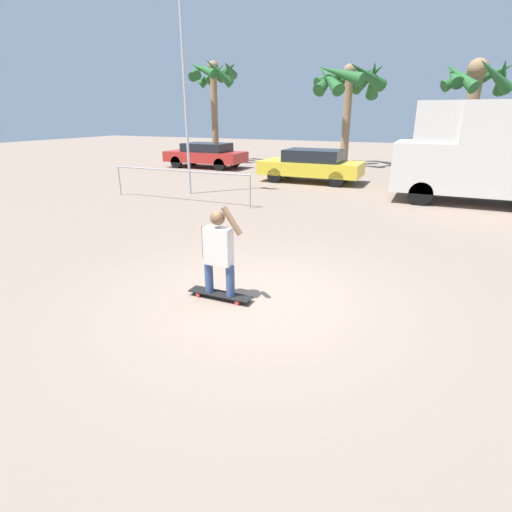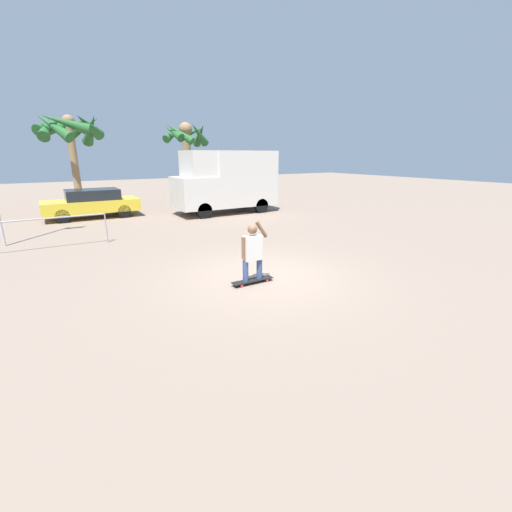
% 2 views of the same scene
% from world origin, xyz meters
% --- Properties ---
extents(ground_plane, '(80.00, 80.00, 0.00)m').
position_xyz_m(ground_plane, '(0.00, 0.00, 0.00)').
color(ground_plane, gray).
extents(skateboard, '(1.09, 0.25, 0.09)m').
position_xyz_m(skateboard, '(-0.52, -0.30, 0.08)').
color(skateboard, black).
rests_on(skateboard, ground_plane).
extents(person_skateboarder, '(0.72, 0.23, 1.48)m').
position_xyz_m(person_skateboarder, '(-0.52, -0.30, 0.87)').
color(person_skateboarder, '#384C7A').
rests_on(person_skateboarder, skateboard).
extents(camper_van, '(5.42, 2.25, 3.27)m').
position_xyz_m(camper_van, '(3.87, 9.73, 1.76)').
color(camper_van, black).
rests_on(camper_van, ground_plane).
extents(parked_car_yellow, '(4.43, 1.94, 1.41)m').
position_xyz_m(parked_car_yellow, '(-2.65, 11.89, 0.75)').
color(parked_car_yellow, black).
rests_on(parked_car_yellow, ground_plane).
extents(palm_tree_near_van, '(2.93, 2.95, 5.01)m').
position_xyz_m(palm_tree_near_van, '(3.40, 14.24, 3.84)').
color(palm_tree_near_van, '#8E704C').
rests_on(palm_tree_near_van, ground_plane).
extents(palm_tree_center_background, '(4.21, 4.15, 5.71)m').
position_xyz_m(palm_tree_center_background, '(-2.72, 18.60, 4.61)').
color(palm_tree_center_background, '#8E704C').
rests_on(palm_tree_center_background, ground_plane).
extents(plaza_railing_segment, '(5.39, 0.05, 1.08)m').
position_xyz_m(plaza_railing_segment, '(-5.57, 5.98, 0.93)').
color(plaza_railing_segment, '#99999E').
rests_on(plaza_railing_segment, ground_plane).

